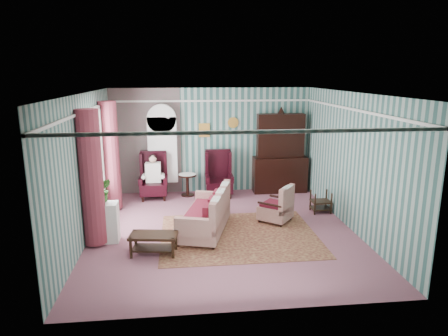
{
  "coord_description": "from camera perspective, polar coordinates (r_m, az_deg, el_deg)",
  "views": [
    {
      "loc": [
        -0.85,
        -7.96,
        3.28
      ],
      "look_at": [
        0.09,
        0.6,
        1.23
      ],
      "focal_mm": 32.0,
      "sensor_mm": 36.0,
      "label": 1
    }
  ],
  "objects": [
    {
      "name": "bookcase",
      "position": [
        11.02,
        -8.73,
        1.93
      ],
      "size": [
        0.8,
        0.28,
        2.24
      ],
      "primitive_type": "cube",
      "color": "white",
      "rests_on": "floor"
    },
    {
      "name": "wingback_right",
      "position": [
        10.79,
        -0.74,
        -0.86
      ],
      "size": [
        0.76,
        0.8,
        1.25
      ],
      "primitive_type": "cube",
      "color": "black",
      "rests_on": "floor"
    },
    {
      "name": "seated_woman",
      "position": [
        10.78,
        -10.04,
        -1.28
      ],
      "size": [
        0.44,
        0.4,
        1.18
      ],
      "primitive_type": null,
      "color": "beige",
      "rests_on": "floor"
    },
    {
      "name": "sofa",
      "position": [
        8.39,
        -2.85,
        -5.58
      ],
      "size": [
        1.46,
        2.07,
        1.11
      ],
      "primitive_type": "cube",
      "rotation": [
        0.0,
        0.0,
        1.3
      ],
      "color": "#BFB094",
      "rests_on": "floor"
    },
    {
      "name": "floral_armchair",
      "position": [
        9.06,
        7.38,
        -4.76
      ],
      "size": [
        1.09,
        1.07,
        0.95
      ],
      "primitive_type": "cube",
      "rotation": [
        0.0,
        0.0,
        0.9
      ],
      "color": "beige",
      "rests_on": "floor"
    },
    {
      "name": "plant_stand",
      "position": [
        8.33,
        -16.71,
        -7.45
      ],
      "size": [
        0.55,
        0.35,
        0.8
      ],
      "primitive_type": "cube",
      "color": "silver",
      "rests_on": "floor"
    },
    {
      "name": "rug",
      "position": [
        8.41,
        2.14,
        -9.54
      ],
      "size": [
        3.2,
        2.6,
        0.01
      ],
      "primitive_type": "cube",
      "color": "#4A1918",
      "rests_on": "floor"
    },
    {
      "name": "round_side_table",
      "position": [
        10.97,
        -5.24,
        -2.43
      ],
      "size": [
        0.5,
        0.5,
        0.6
      ],
      "primitive_type": "cylinder",
      "color": "black",
      "rests_on": "floor"
    },
    {
      "name": "potted_plant_c",
      "position": [
        8.19,
        -17.17,
        -3.37
      ],
      "size": [
        0.28,
        0.28,
        0.4
      ],
      "primitive_type": "imported",
      "rotation": [
        0.0,
        0.0,
        -0.27
      ],
      "color": "#174C19",
      "rests_on": "plant_stand"
    },
    {
      "name": "coffee_table",
      "position": [
        7.64,
        -9.99,
        -10.65
      ],
      "size": [
        0.92,
        0.57,
        0.39
      ],
      "primitive_type": "cube",
      "rotation": [
        0.0,
        0.0,
        -0.14
      ],
      "color": "black",
      "rests_on": "floor"
    },
    {
      "name": "floor",
      "position": [
        8.65,
        -0.15,
        -8.9
      ],
      "size": [
        6.0,
        6.0,
        0.0
      ],
      "primitive_type": "plane",
      "color": "#8D5261",
      "rests_on": "ground"
    },
    {
      "name": "wingback_left",
      "position": [
        10.77,
        -10.05,
        -1.1
      ],
      "size": [
        0.76,
        0.8,
        1.25
      ],
      "primitive_type": "cube",
      "color": "black",
      "rests_on": "floor"
    },
    {
      "name": "room_shell",
      "position": [
        8.24,
        -4.57,
        4.44
      ],
      "size": [
        5.53,
        6.02,
        2.91
      ],
      "color": "#356059",
      "rests_on": "ground"
    },
    {
      "name": "nest_table",
      "position": [
        9.93,
        13.65,
        -4.66
      ],
      "size": [
        0.45,
        0.38,
        0.54
      ],
      "primitive_type": "cube",
      "color": "black",
      "rests_on": "floor"
    },
    {
      "name": "potted_plant_b",
      "position": [
        8.25,
        -16.72,
        -3.02
      ],
      "size": [
        0.29,
        0.25,
        0.46
      ],
      "primitive_type": "imported",
      "rotation": [
        0.0,
        0.0,
        0.2
      ],
      "color": "#184E1C",
      "rests_on": "plant_stand"
    },
    {
      "name": "dresser_hutch",
      "position": [
        11.22,
        8.05,
        2.47
      ],
      "size": [
        1.5,
        0.56,
        2.36
      ],
      "primitive_type": "cube",
      "color": "black",
      "rests_on": "floor"
    },
    {
      "name": "potted_plant_a",
      "position": [
        8.07,
        -17.57,
        -3.43
      ],
      "size": [
        0.5,
        0.47,
        0.46
      ],
      "primitive_type": "imported",
      "rotation": [
        0.0,
        0.0,
        0.3
      ],
      "color": "#27531A",
      "rests_on": "plant_stand"
    }
  ]
}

